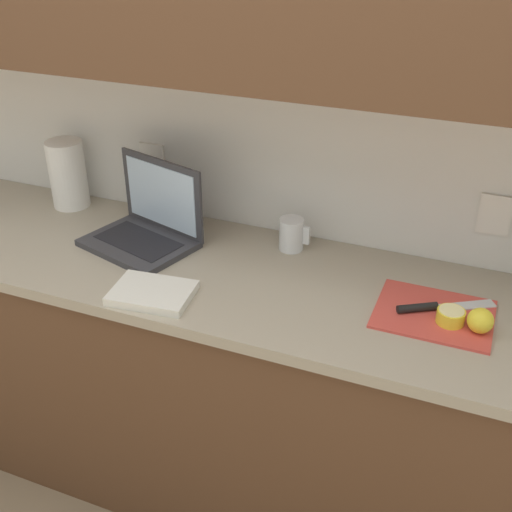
% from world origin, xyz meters
% --- Properties ---
extents(ground_plane, '(12.00, 12.00, 0.00)m').
position_xyz_m(ground_plane, '(0.00, 0.00, 0.00)').
color(ground_plane, '#847056').
rests_on(ground_plane, ground).
extents(wall_back, '(5.20, 0.38, 2.60)m').
position_xyz_m(wall_back, '(0.00, 0.23, 1.56)').
color(wall_back, white).
rests_on(wall_back, ground_plane).
extents(counter_unit, '(2.55, 0.60, 0.89)m').
position_xyz_m(counter_unit, '(-0.02, 0.00, 0.45)').
color(counter_unit, brown).
rests_on(counter_unit, ground_plane).
extents(laptop, '(0.39, 0.33, 0.26)m').
position_xyz_m(laptop, '(-0.29, 0.08, 0.95)').
color(laptop, '#333338').
rests_on(laptop, counter_unit).
extents(cutting_board, '(0.30, 0.24, 0.01)m').
position_xyz_m(cutting_board, '(0.62, -0.00, 0.89)').
color(cutting_board, '#D1473D').
rests_on(cutting_board, counter_unit).
extents(knife, '(0.25, 0.17, 0.02)m').
position_xyz_m(knife, '(0.61, 0.01, 0.91)').
color(knife, silver).
rests_on(knife, cutting_board).
extents(lemon_half_cut, '(0.07, 0.07, 0.04)m').
position_xyz_m(lemon_half_cut, '(0.66, -0.03, 0.92)').
color(lemon_half_cut, yellow).
rests_on(lemon_half_cut, cutting_board).
extents(lemon_whole_beside, '(0.07, 0.07, 0.07)m').
position_xyz_m(lemon_whole_beside, '(0.74, -0.04, 0.93)').
color(lemon_whole_beside, yellow).
rests_on(lemon_whole_beside, cutting_board).
extents(measuring_cup, '(0.10, 0.08, 0.10)m').
position_xyz_m(measuring_cup, '(0.15, 0.20, 0.94)').
color(measuring_cup, silver).
rests_on(measuring_cup, counter_unit).
extents(paper_towel_roll, '(0.13, 0.13, 0.24)m').
position_xyz_m(paper_towel_roll, '(-0.68, 0.21, 1.01)').
color(paper_towel_roll, white).
rests_on(paper_towel_roll, counter_unit).
extents(dish_towel, '(0.24, 0.18, 0.02)m').
position_xyz_m(dish_towel, '(-0.12, -0.20, 0.90)').
color(dish_towel, silver).
rests_on(dish_towel, counter_unit).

